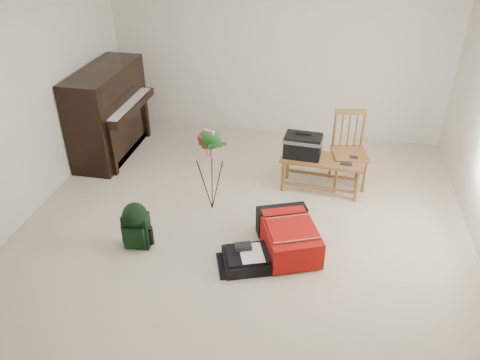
% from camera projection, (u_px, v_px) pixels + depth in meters
% --- Properties ---
extents(floor, '(5.00, 5.50, 0.01)m').
position_uv_depth(floor, '(240.00, 237.00, 5.16)').
color(floor, '#BFB19A').
rests_on(floor, ground).
extents(wall_back, '(5.00, 0.04, 2.50)m').
position_uv_depth(wall_back, '(277.00, 53.00, 6.81)').
color(wall_back, silver).
rests_on(wall_back, floor).
extents(wall_left, '(0.04, 5.50, 2.50)m').
position_uv_depth(wall_left, '(8.00, 114.00, 4.93)').
color(wall_left, silver).
rests_on(wall_left, floor).
extents(piano, '(0.71, 1.50, 1.25)m').
position_uv_depth(piano, '(110.00, 114.00, 6.55)').
color(piano, black).
rests_on(piano, floor).
extents(bench, '(1.03, 0.47, 0.78)m').
position_uv_depth(bench, '(309.00, 150.00, 5.73)').
color(bench, brown).
rests_on(bench, floor).
extents(dining_chair, '(0.50, 0.50, 0.97)m').
position_uv_depth(dining_chair, '(350.00, 151.00, 5.87)').
color(dining_chair, brown).
rests_on(dining_chair, floor).
extents(red_suitcase, '(0.77, 0.94, 0.33)m').
position_uv_depth(red_suitcase, '(289.00, 233.00, 4.93)').
color(red_suitcase, '#A61607').
rests_on(red_suitcase, floor).
extents(black_duffel, '(0.62, 0.56, 0.22)m').
position_uv_depth(black_duffel, '(249.00, 258.00, 4.73)').
color(black_duffel, black).
rests_on(black_duffel, floor).
extents(green_backpack, '(0.28, 0.26, 0.53)m').
position_uv_depth(green_backpack, '(136.00, 223.00, 4.88)').
color(green_backpack, black).
rests_on(green_backpack, floor).
extents(flower_stand, '(0.43, 0.43, 1.07)m').
position_uv_depth(flower_stand, '(211.00, 171.00, 5.36)').
color(flower_stand, black).
rests_on(flower_stand, floor).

